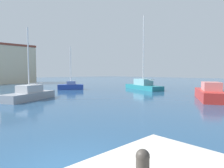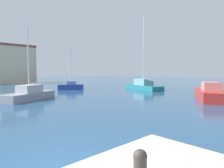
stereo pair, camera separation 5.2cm
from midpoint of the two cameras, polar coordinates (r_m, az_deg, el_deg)
water at (r=30.60m, az=-7.90°, el=-1.87°), size 160.00×160.00×0.00m
mooring_bollard at (r=3.79m, az=8.60°, el=-21.42°), size 0.26×0.26×0.48m
sailboat_grey_inner_mooring at (r=21.73m, az=-22.87°, el=-2.71°), size 6.18×4.51×7.29m
sailboat_teal_distant_north at (r=32.63m, az=9.10°, el=-0.36°), size 4.69×8.33×11.98m
sailboat_blue_mid_harbor at (r=32.51m, az=-11.82°, el=-0.60°), size 4.04×3.50×6.96m
motorboat_red_far_left at (r=22.32m, az=26.73°, el=-2.48°), size 7.11×5.32×1.84m
waterfront_apartments at (r=57.82m, az=-26.95°, el=5.07°), size 8.86×9.88×9.68m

